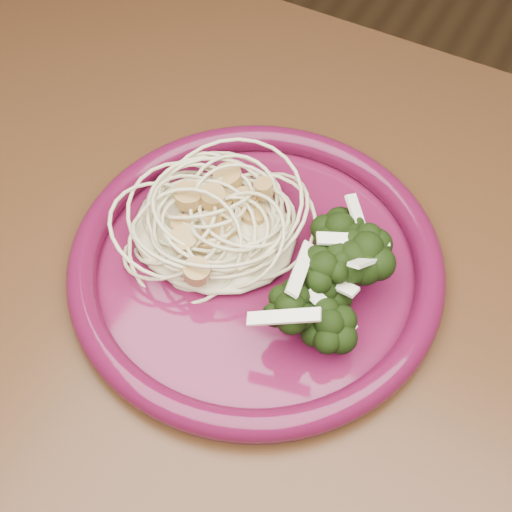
{
  "coord_description": "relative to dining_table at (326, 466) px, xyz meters",
  "views": [
    {
      "loc": [
        0.04,
        -0.2,
        1.2
      ],
      "look_at": [
        -0.11,
        0.08,
        0.77
      ],
      "focal_mm": 50.0,
      "sensor_mm": 36.0,
      "label": 1
    }
  ],
  "objects": [
    {
      "name": "dining_table",
      "position": [
        0.0,
        0.0,
        0.0
      ],
      "size": [
        1.2,
        0.8,
        0.75
      ],
      "color": "#472814",
      "rests_on": "ground"
    },
    {
      "name": "dinner_plate",
      "position": [
        -0.11,
        0.08,
        0.11
      ],
      "size": [
        0.34,
        0.34,
        0.02
      ],
      "rotation": [
        0.0,
        0.0,
        -0.23
      ],
      "color": "#540E2B",
      "rests_on": "dining_table"
    },
    {
      "name": "spaghetti_pile",
      "position": [
        -0.15,
        0.09,
        0.12
      ],
      "size": [
        0.16,
        0.14,
        0.03
      ],
      "primitive_type": "ellipsoid",
      "rotation": [
        0.0,
        0.0,
        -0.23
      ],
      "color": "beige",
      "rests_on": "dinner_plate"
    },
    {
      "name": "scallop_cluster",
      "position": [
        -0.15,
        0.09,
        0.15
      ],
      "size": [
        0.13,
        0.13,
        0.04
      ],
      "primitive_type": null,
      "rotation": [
        0.0,
        0.0,
        -0.23
      ],
      "color": "tan",
      "rests_on": "spaghetti_pile"
    },
    {
      "name": "broccoli_pile",
      "position": [
        -0.05,
        0.07,
        0.13
      ],
      "size": [
        0.12,
        0.16,
        0.05
      ],
      "primitive_type": "ellipsoid",
      "rotation": [
        0.0,
        0.0,
        -0.23
      ],
      "color": "black",
      "rests_on": "dinner_plate"
    },
    {
      "name": "onion_garnish",
      "position": [
        -0.05,
        0.07,
        0.16
      ],
      "size": [
        0.08,
        0.1,
        0.05
      ],
      "primitive_type": null,
      "rotation": [
        0.0,
        0.0,
        -0.23
      ],
      "color": "white",
      "rests_on": "broccoli_pile"
    }
  ]
}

